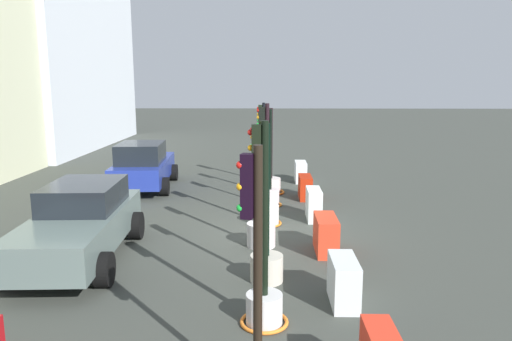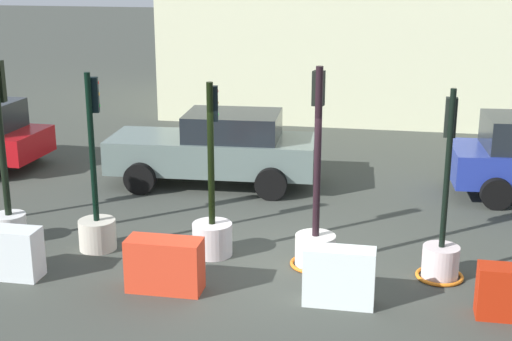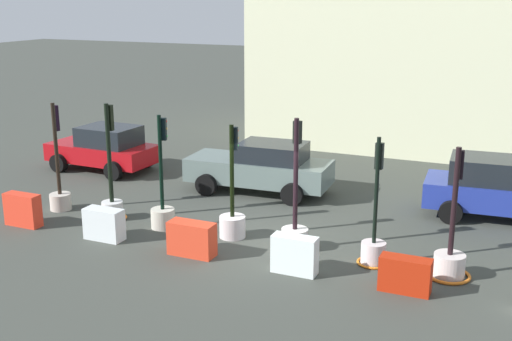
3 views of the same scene
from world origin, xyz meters
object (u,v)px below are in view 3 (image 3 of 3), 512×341
traffic_light_1 (112,197)px  construction_barrier_3 (295,255)px  construction_barrier_2 (192,239)px  car_blue_estate (498,189)px  traffic_light_4 (295,227)px  traffic_light_6 (450,257)px  traffic_light_2 (163,207)px  construction_barrier_1 (104,224)px  traffic_light_0 (60,188)px  car_grey_saloon (262,167)px  car_red_compact (104,148)px  construction_barrier_0 (23,210)px  traffic_light_3 (233,217)px  traffic_light_5 (374,242)px  construction_barrier_4 (405,275)px

traffic_light_1 → construction_barrier_3: traffic_light_1 is taller
construction_barrier_2 → car_blue_estate: bearing=41.9°
traffic_light_4 → traffic_light_6: size_ratio=1.11×
traffic_light_2 → traffic_light_4: 3.81m
traffic_light_6 → construction_barrier_1: 8.56m
traffic_light_0 → traffic_light_2: 3.59m
traffic_light_4 → car_grey_saloon: (-2.66, 4.09, 0.24)m
car_blue_estate → car_red_compact: car_blue_estate is taller
construction_barrier_0 → car_grey_saloon: car_grey_saloon is taller
traffic_light_0 → construction_barrier_1: (2.66, -1.47, -0.23)m
traffic_light_3 → car_grey_saloon: bearing=102.5°
traffic_light_6 → construction_barrier_0: 11.21m
traffic_light_2 → traffic_light_5: (5.82, -0.11, -0.05)m
traffic_light_2 → traffic_light_6: bearing=-1.1°
construction_barrier_0 → car_grey_saloon: 7.26m
traffic_light_1 → construction_barrier_1: (0.76, -1.40, -0.23)m
car_red_compact → construction_barrier_3: bearing=-31.1°
traffic_light_4 → construction_barrier_0: bearing=-169.3°
construction_barrier_1 → construction_barrier_2: size_ratio=0.89×
car_blue_estate → car_red_compact: (-13.29, -0.20, -0.04)m
traffic_light_4 → car_red_compact: traffic_light_4 is taller
traffic_light_4 → car_blue_estate: 6.31m
traffic_light_4 → construction_barrier_3: size_ratio=3.19×
traffic_light_1 → car_grey_saloon: 4.94m
traffic_light_1 → construction_barrier_1: bearing=-61.7°
traffic_light_3 → construction_barrier_0: size_ratio=2.88×
traffic_light_4 → car_blue_estate: (4.39, 4.51, 0.26)m
traffic_light_1 → construction_barrier_1: traffic_light_1 is taller
traffic_light_2 → traffic_light_5: bearing=-1.1°
traffic_light_0 → traffic_light_4: (7.39, -0.12, -0.06)m
traffic_light_0 → traffic_light_5: (9.40, -0.22, -0.09)m
traffic_light_3 → construction_barrier_2: bearing=-103.9°
traffic_light_2 → traffic_light_0: bearing=178.2°
traffic_light_2 → construction_barrier_4: bearing=-10.9°
traffic_light_4 → traffic_light_5: size_ratio=1.09×
traffic_light_0 → traffic_light_6: traffic_light_0 is taller
traffic_light_0 → car_grey_saloon: traffic_light_0 is taller
traffic_light_1 → traffic_light_2: 1.69m
car_blue_estate → construction_barrier_1: bearing=-147.3°
traffic_light_5 → construction_barrier_0: bearing=-172.2°
car_grey_saloon → car_red_compact: (-6.24, 0.22, -0.01)m
car_blue_estate → car_grey_saloon: bearing=-176.5°
traffic_light_5 → construction_barrier_2: bearing=-163.1°
traffic_light_0 → construction_barrier_1: size_ratio=3.08×
traffic_light_6 → construction_barrier_1: (-8.48, -1.22, -0.07)m
traffic_light_6 → car_grey_saloon: size_ratio=0.64×
traffic_light_1 → construction_barrier_2: bearing=-22.9°
construction_barrier_3 → car_red_compact: car_red_compact is taller
traffic_light_3 → construction_barrier_3: traffic_light_3 is taller
traffic_light_3 → construction_barrier_3: bearing=-33.1°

